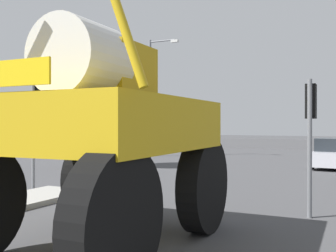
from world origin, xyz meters
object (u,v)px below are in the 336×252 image
at_px(sedan_ahead, 334,154).
at_px(traffic_signal_near_left, 37,100).
at_px(streetlight_far_left, 152,91).
at_px(oversize_sprayer, 101,134).
at_px(traffic_signal_near_right, 311,117).
at_px(bare_tree_left, 74,61).

distance_m(sedan_ahead, traffic_signal_near_left, 14.71).
height_order(traffic_signal_near_left, streetlight_far_left, streetlight_far_left).
height_order(oversize_sprayer, traffic_signal_near_right, oversize_sprayer).
bearing_deg(oversize_sprayer, sedan_ahead, -11.54).
bearing_deg(oversize_sprayer, bare_tree_left, 40.34).
distance_m(streetlight_far_left, bare_tree_left, 8.35).
height_order(traffic_signal_near_right, streetlight_far_left, streetlight_far_left).
xyz_separation_m(oversize_sprayer, streetlight_far_left, (-8.98, 18.23, 2.46)).
bearing_deg(traffic_signal_near_left, bare_tree_left, 118.87).
distance_m(oversize_sprayer, traffic_signal_near_left, 7.20).
relative_size(traffic_signal_near_left, streetlight_far_left, 0.52).
relative_size(traffic_signal_near_left, bare_tree_left, 0.61).
bearing_deg(oversize_sprayer, streetlight_far_left, 24.67).
xyz_separation_m(sedan_ahead, traffic_signal_near_right, (0.28, -11.72, 1.69)).
bearing_deg(sedan_ahead, bare_tree_left, 120.83).
height_order(sedan_ahead, traffic_signal_near_left, traffic_signal_near_left).
bearing_deg(streetlight_far_left, sedan_ahead, -10.95).
bearing_deg(traffic_signal_near_left, sedan_ahead, 53.88).
relative_size(sedan_ahead, streetlight_far_left, 0.52).
bearing_deg(streetlight_far_left, traffic_signal_near_left, -77.06).
distance_m(traffic_signal_near_right, streetlight_far_left, 18.60).
bearing_deg(sedan_ahead, traffic_signal_near_left, 147.54).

